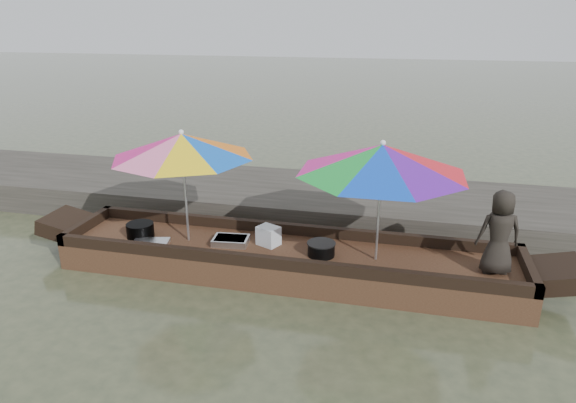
% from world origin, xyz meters
% --- Properties ---
extents(water, '(80.00, 80.00, 0.00)m').
position_xyz_m(water, '(0.00, 0.00, 0.00)').
color(water, '#3B412C').
rests_on(water, ground).
extents(dock, '(22.00, 2.20, 0.50)m').
position_xyz_m(dock, '(0.00, 2.20, 0.25)').
color(dock, '#2D2B26').
rests_on(dock, ground).
extents(boat_hull, '(6.09, 1.20, 0.35)m').
position_xyz_m(boat_hull, '(0.00, 0.00, 0.17)').
color(boat_hull, black).
rests_on(boat_hull, water).
extents(cooking_pot, '(0.38, 0.38, 0.20)m').
position_xyz_m(cooking_pot, '(-2.10, -0.05, 0.45)').
color(cooking_pot, black).
rests_on(cooking_pot, boat_hull).
extents(tray_crayfish, '(0.51, 0.38, 0.09)m').
position_xyz_m(tray_crayfish, '(-0.78, 0.01, 0.39)').
color(tray_crayfish, silver).
rests_on(tray_crayfish, boat_hull).
extents(tray_scallop, '(0.54, 0.43, 0.06)m').
position_xyz_m(tray_scallop, '(-1.82, -0.31, 0.38)').
color(tray_scallop, silver).
rests_on(tray_scallop, boat_hull).
extents(charcoal_grill, '(0.35, 0.35, 0.17)m').
position_xyz_m(charcoal_grill, '(0.48, -0.05, 0.43)').
color(charcoal_grill, black).
rests_on(charcoal_grill, boat_hull).
extents(supply_bag, '(0.35, 0.32, 0.26)m').
position_xyz_m(supply_bag, '(-0.27, 0.11, 0.48)').
color(supply_bag, silver).
rests_on(supply_bag, boat_hull).
extents(vendor, '(0.56, 0.42, 1.05)m').
position_xyz_m(vendor, '(2.60, -0.02, 0.87)').
color(vendor, black).
rests_on(vendor, boat_hull).
extents(umbrella_bow, '(2.02, 2.02, 1.55)m').
position_xyz_m(umbrella_bow, '(-1.40, 0.00, 1.12)').
color(umbrella_bow, orange).
rests_on(umbrella_bow, boat_hull).
extents(umbrella_stern, '(2.77, 2.77, 1.55)m').
position_xyz_m(umbrella_stern, '(1.18, 0.00, 1.12)').
color(umbrella_stern, '#FFF214').
rests_on(umbrella_stern, boat_hull).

